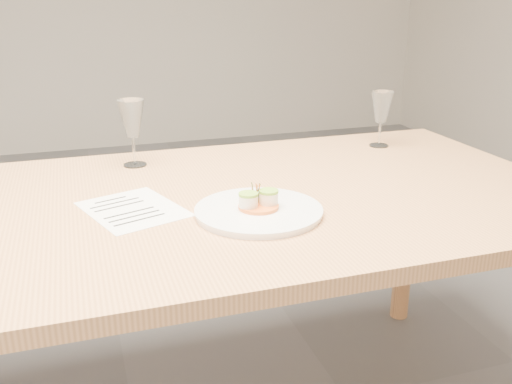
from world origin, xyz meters
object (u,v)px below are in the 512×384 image
object	(u,v)px
recipe_sheet	(133,209)
wine_glass_2	(132,120)
dinner_plate	(259,210)
wine_glass_3	(381,108)
dining_table	(120,232)

from	to	relation	value
recipe_sheet	wine_glass_2	distance (m)	0.40
recipe_sheet	dinner_plate	bearing A→B (deg)	-43.08
dinner_plate	wine_glass_3	bearing A→B (deg)	38.83
dinner_plate	wine_glass_3	world-z (taller)	wine_glass_3
dining_table	wine_glass_3	xyz separation A→B (m)	(0.90, 0.32, 0.20)
dinner_plate	recipe_sheet	xyz separation A→B (m)	(-0.28, 0.13, -0.01)
dinner_plate	wine_glass_2	world-z (taller)	wine_glass_2
dinner_plate	wine_glass_2	bearing A→B (deg)	114.88
recipe_sheet	wine_glass_2	xyz separation A→B (m)	(0.05, 0.37, 0.14)
recipe_sheet	wine_glass_2	bearing A→B (deg)	63.48
wine_glass_2	dinner_plate	bearing A→B (deg)	-65.12
dining_table	wine_glass_3	world-z (taller)	wine_glass_3
dining_table	wine_glass_2	bearing A→B (deg)	76.72
wine_glass_2	recipe_sheet	bearing A→B (deg)	-97.50
dining_table	dinner_plate	bearing A→B (deg)	-25.92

